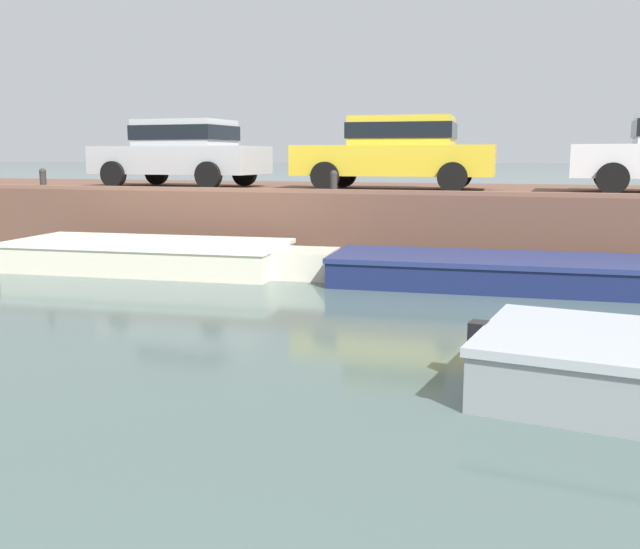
# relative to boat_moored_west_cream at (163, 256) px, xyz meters

# --- Properties ---
(ground_plane) EXTENTS (400.00, 400.00, 0.00)m
(ground_plane) POSITION_rel_boat_moored_west_cream_xyz_m (5.04, -4.73, -0.27)
(ground_plane) COLOR #4C605B
(far_quay_wall) EXTENTS (60.00, 6.00, 1.36)m
(far_quay_wall) POSITION_rel_boat_moored_west_cream_xyz_m (5.04, 4.76, 0.41)
(far_quay_wall) COLOR brown
(far_quay_wall) RESTS_ON ground
(far_wall_coping) EXTENTS (60.00, 0.24, 0.08)m
(far_wall_coping) POSITION_rel_boat_moored_west_cream_xyz_m (5.04, 1.88, 1.12)
(far_wall_coping) COLOR brown
(far_wall_coping) RESTS_ON far_quay_wall
(boat_moored_west_cream) EXTENTS (6.05, 2.27, 0.55)m
(boat_moored_west_cream) POSITION_rel_boat_moored_west_cream_xyz_m (0.00, 0.00, 0.00)
(boat_moored_west_cream) COLOR silver
(boat_moored_west_cream) RESTS_ON ground
(boat_moored_central_navy) EXTENTS (6.75, 2.13, 0.48)m
(boat_moored_central_navy) POSITION_rel_boat_moored_west_cream_xyz_m (6.35, 0.23, -0.03)
(boat_moored_central_navy) COLOR navy
(boat_moored_central_navy) RESTS_ON ground
(car_leftmost_silver) EXTENTS (4.05, 2.13, 1.54)m
(car_leftmost_silver) POSITION_rel_boat_moored_west_cream_xyz_m (-1.55, 3.80, 1.93)
(car_leftmost_silver) COLOR #B7BABC
(car_leftmost_silver) RESTS_ON far_quay_wall
(car_left_inner_yellow) EXTENTS (4.30, 2.00, 1.54)m
(car_left_inner_yellow) POSITION_rel_boat_moored_west_cream_xyz_m (3.57, 3.81, 1.93)
(car_left_inner_yellow) COLOR yellow
(car_left_inner_yellow) RESTS_ON far_quay_wall
(mooring_bollard_west) EXTENTS (0.15, 0.15, 0.45)m
(mooring_bollard_west) POSITION_rel_boat_moored_west_cream_xyz_m (-4.06, 2.01, 1.32)
(mooring_bollard_west) COLOR #2D2B28
(mooring_bollard_west) RESTS_ON far_quay_wall
(mooring_bollard_mid) EXTENTS (0.15, 0.15, 0.45)m
(mooring_bollard_mid) POSITION_rel_boat_moored_west_cream_xyz_m (2.67, 2.01, 1.32)
(mooring_bollard_mid) COLOR #2D2B28
(mooring_bollard_mid) RESTS_ON far_quay_wall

